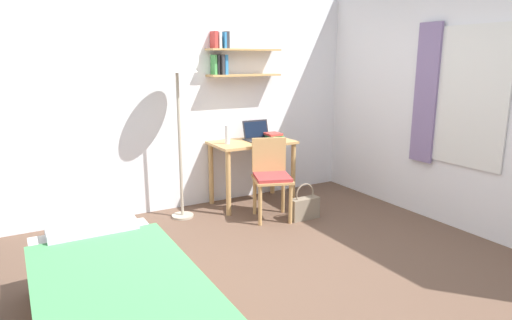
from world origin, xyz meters
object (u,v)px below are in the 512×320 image
water_bottle (227,135)px  bed (118,311)px  laptop (258,135)px  book_stack (273,136)px  desk_chair (271,174)px  standing_lamp (177,70)px  handbag (304,207)px  desk (252,154)px

water_bottle → bed: bearing=-130.6°
laptop → book_stack: 0.19m
desk_chair → laptop: laptop is taller
book_stack → laptop: bearing=163.6°
laptop → water_bottle: (-0.44, -0.07, 0.05)m
laptop → bed: bearing=-136.2°
bed → water_bottle: water_bottle is taller
standing_lamp → book_stack: 1.44m
handbag → bed: bearing=-151.3°
standing_lamp → laptop: 1.28m
desk → desk_chair: desk_chair is taller
desk_chair → water_bottle: 0.69m
bed → desk: bearing=44.5°
book_stack → handbag: (-0.06, -0.76, -0.67)m
bed → laptop: 3.01m
standing_lamp → handbag: size_ratio=4.47×
bed → standing_lamp: bearing=60.2°
desk → desk_chair: 0.53m
water_bottle → laptop: bearing=8.7°
desk → desk_chair: bearing=-95.0°
desk → water_bottle: size_ratio=4.48×
desk → book_stack: size_ratio=3.80×
desk_chair → handbag: size_ratio=2.15×
laptop → water_bottle: size_ratio=1.60×
desk_chair → laptop: 0.68m
bed → handbag: 2.57m
water_bottle → book_stack: bearing=1.2°
bed → water_bottle: bearing=49.4°
water_bottle → handbag: bearing=-52.9°
desk_chair → handbag: desk_chair is taller
desk → water_bottle: water_bottle is taller
desk_chair → desk: bearing=85.0°
desk → bed: bearing=-135.5°
desk_chair → book_stack: 0.70m
bed → book_stack: bearing=40.7°
desk_chair → standing_lamp: standing_lamp is taller
standing_lamp → water_bottle: standing_lamp is taller
book_stack → standing_lamp: bearing=-178.0°
desk → handbag: 0.92m
water_bottle → book_stack: (0.62, 0.01, -0.07)m
water_bottle → standing_lamp: bearing=-177.1°
desk → desk_chair: (-0.04, -0.51, -0.13)m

